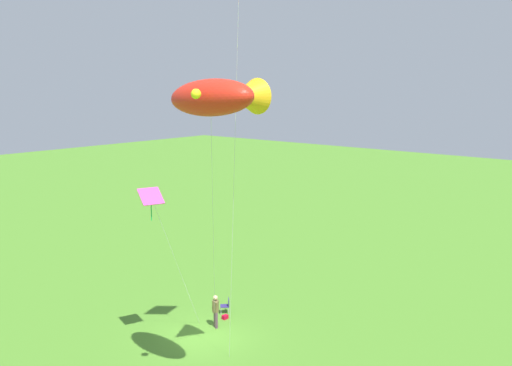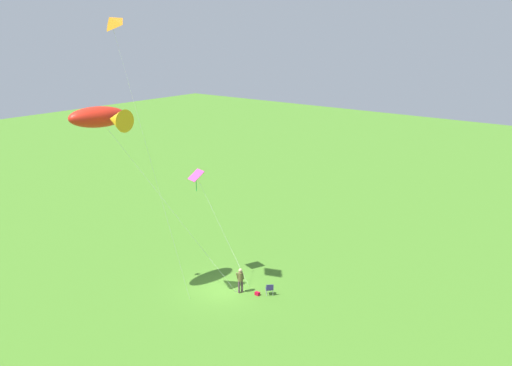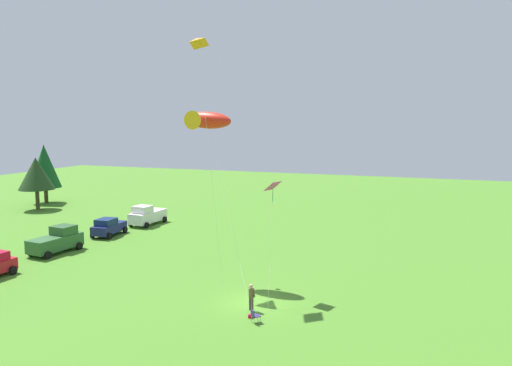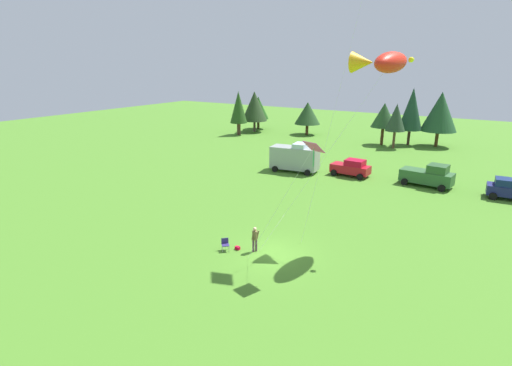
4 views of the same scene
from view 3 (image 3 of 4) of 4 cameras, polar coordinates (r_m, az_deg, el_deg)
name	(u,v)px [view 3 (image 3 of 4)]	position (r m, az deg, el deg)	size (l,w,h in m)	color
ground_plane	(252,303)	(34.03, -0.43, -13.57)	(160.00, 160.00, 0.00)	#477F25
person_kite_flyer	(251,295)	(32.50, -0.55, -12.67)	(0.45, 0.58, 1.74)	#553647
folding_chair	(255,315)	(30.84, -0.16, -14.86)	(0.68, 0.68, 0.82)	navy
backpack_on_grass	(251,316)	(31.70, -0.62, -14.96)	(0.32, 0.22, 0.22)	red
truck_green_flatbed	(57,241)	(49.53, -21.80, -6.13)	(5.19, 2.85, 2.34)	#2E5B2E
car_navy_hatch	(108,227)	(54.77, -16.51, -4.83)	(4.32, 2.46, 1.89)	navy
truck_white_pickup	(147,215)	(59.36, -12.35, -3.63)	(5.11, 2.64, 2.34)	white
kite_large_fish	(205,120)	(38.26, -5.85, 7.16)	(7.30, 7.89, 12.82)	red
kite_delta_orange	(196,42)	(37.59, -6.84, 15.67)	(3.44, 3.88, 18.15)	orange
kite_diamond_rainbow	(273,189)	(34.53, 1.93, -0.64)	(4.48, 1.54, 7.86)	#D03F98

